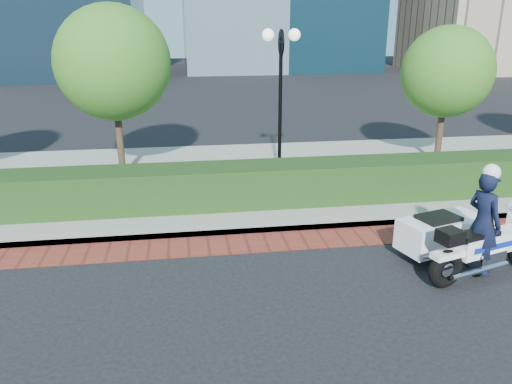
{
  "coord_description": "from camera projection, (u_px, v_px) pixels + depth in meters",
  "views": [
    {
      "loc": [
        -1.68,
        -8.21,
        4.52
      ],
      "look_at": [
        -0.15,
        1.97,
        1.0
      ],
      "focal_mm": 35.0,
      "sensor_mm": 36.0,
      "label": 1
    }
  ],
  "objects": [
    {
      "name": "brick_strip",
      "position": [
        266.0,
        242.0,
        10.79
      ],
      "size": [
        60.0,
        1.0,
        0.01
      ],
      "primitive_type": "cube",
      "color": "maroon",
      "rests_on": "ground"
    },
    {
      "name": "police_motorcycle",
      "position": [
        468.0,
        232.0,
        9.41
      ],
      "size": [
        2.74,
        1.98,
        2.21
      ],
      "rotation": [
        0.0,
        0.0,
        0.28
      ],
      "color": "black",
      "rests_on": "ground"
    },
    {
      "name": "ground",
      "position": [
        280.0,
        275.0,
        9.38
      ],
      "size": [
        120.0,
        120.0,
        0.0
      ],
      "primitive_type": "plane",
      "color": "black",
      "rests_on": "ground"
    },
    {
      "name": "tree_b",
      "position": [
        113.0,
        63.0,
        13.86
      ],
      "size": [
        3.2,
        3.2,
        4.89
      ],
      "color": "#332319",
      "rests_on": "sidewalk"
    },
    {
      "name": "sidewalk",
      "position": [
        241.0,
        178.0,
        14.97
      ],
      "size": [
        60.0,
        8.0,
        0.15
      ],
      "primitive_type": "cube",
      "color": "gray",
      "rests_on": "ground"
    },
    {
      "name": "lamppost",
      "position": [
        281.0,
        83.0,
        13.43
      ],
      "size": [
        1.02,
        0.7,
        4.21
      ],
      "color": "black",
      "rests_on": "sidewalk"
    },
    {
      "name": "tree_c",
      "position": [
        447.0,
        72.0,
        15.39
      ],
      "size": [
        2.8,
        2.8,
        4.3
      ],
      "color": "#332319",
      "rests_on": "sidewalk"
    },
    {
      "name": "hedge_main",
      "position": [
        252.0,
        184.0,
        12.54
      ],
      "size": [
        18.0,
        1.2,
        1.0
      ],
      "primitive_type": "cube",
      "color": "black",
      "rests_on": "sidewalk"
    }
  ]
}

